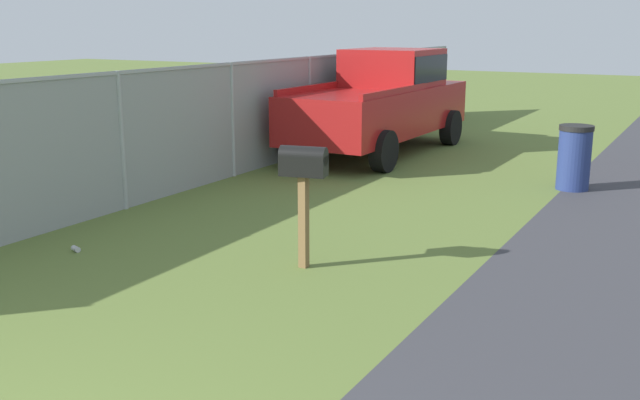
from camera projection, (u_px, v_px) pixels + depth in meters
mailbox at (303, 171)px, 7.79m from camera, size 0.30×0.53×1.34m
pickup_truck at (383, 99)px, 15.03m from camera, size 5.35×2.14×2.09m
trash_bin at (574, 157)px, 11.69m from camera, size 0.54×0.54×1.04m
fence_section at (274, 108)px, 13.74m from camera, size 18.76×0.07×1.96m
litter_can_near_hydrant at (76, 249)px, 8.57m from camera, size 0.10×0.13×0.07m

